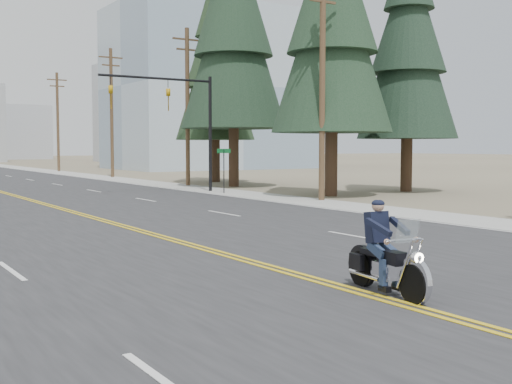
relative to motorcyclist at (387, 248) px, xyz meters
The scene contains 15 objects.
sidewalk_right 65.02m from the motorcyclist, 80.13° to the left, with size 3.00×200.00×0.01m, color #A5A5A0.
traffic_mast_right 27.74m from the motorcyclist, 71.68° to the left, with size 7.10×0.26×7.00m.
street_sign 26.24m from the motorcyclist, 66.52° to the left, with size 0.90×0.06×2.62m.
utility_pole_b 21.55m from the motorcyclist, 54.53° to the left, with size 2.20×0.30×11.50m.
utility_pole_c 34.62m from the motorcyclist, 69.24° to the left, with size 2.20×0.30×11.00m.
utility_pole_d 48.86m from the motorcyclist, 75.52° to the left, with size 2.20×0.30×11.50m.
utility_pole_e 65.37m from the motorcyclist, 79.26° to the left, with size 2.20×0.30×11.00m.
glass_building 72.02m from the motorcyclist, 63.70° to the left, with size 24.00×16.00×20.00m, color #9EB5CC.
haze_bldg_c 111.64m from the motorcyclist, 69.14° to the left, with size 16.00×12.00×18.00m, color #B7BCC6.
haze_bldg_e 146.23m from the motorcyclist, 80.29° to the left, with size 14.00×14.00×12.00m, color #B7BCC6.
motorcyclist is the anchor object (origin of this frame).
conifer_near 25.73m from the motorcyclist, 52.85° to the left, with size 6.68×6.68×17.69m.
conifer_mid 29.70m from the motorcyclist, 43.21° to the left, with size 6.09×6.09×16.23m.
conifer_tall 34.45m from the motorcyclist, 64.00° to the left, with size 7.21×7.21×20.03m.
conifer_far 39.77m from the motorcyclist, 65.35° to the left, with size 6.15×6.15×16.46m.
Camera 1 is at (-8.04, -2.56, 2.73)m, focal length 45.00 mm.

